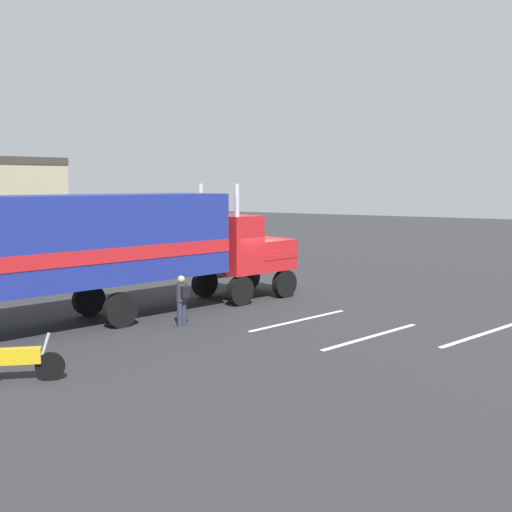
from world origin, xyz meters
The scene contains 8 objects.
ground_plane centered at (0.00, 0.00, 0.00)m, with size 120.00×120.00×0.00m, color #2D2D30.
lane_stripe_near centered at (-2.18, -3.50, 0.01)m, with size 4.40×0.16×0.01m, color silver.
lane_stripe_mid centered at (-2.94, -6.25, 0.01)m, with size 4.40×0.16×0.01m, color silver.
lane_stripe_far centered at (-1.10, -9.03, 0.01)m, with size 4.40×0.16×0.01m, color silver.
semi_truck centered at (-5.32, 2.02, 2.52)m, with size 14.20×6.91×4.50m.
person_bystander centered at (-4.73, -0.62, 0.89)m, with size 0.37×0.48×1.63m.
parked_bus centered at (1.95, 11.72, 2.07)m, with size 11.28×5.42×3.40m.
motorcycle centered at (-10.77, -0.49, 0.48)m, with size 1.42×1.69×1.12m.
Camera 1 is at (-19.17, -11.57, 4.52)m, focal length 40.69 mm.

